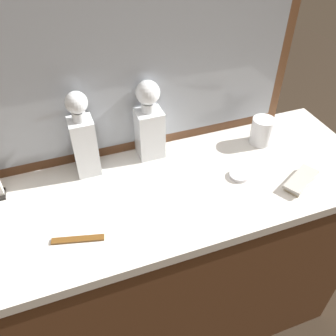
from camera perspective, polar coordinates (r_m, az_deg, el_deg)
The scene contains 9 objects.
ground_plane at distance 1.83m, azimuth 0.00°, elevation -22.56°, with size 6.00×6.00×0.00m, color #2D2319.
dresser at distance 1.47m, azimuth 0.00°, elevation -15.08°, with size 1.40×0.51×0.85m.
dresser_mirror at distance 1.14m, azimuth -4.27°, elevation 17.63°, with size 1.08×0.03×0.69m.
crystal_decanter_far_left at distance 1.21m, azimuth -3.16°, elevation 6.56°, with size 0.09×0.09×0.28m.
crystal_decanter_rear at distance 1.16m, azimuth -13.28°, elevation 4.02°, with size 0.07×0.07×0.29m.
crystal_tumbler_far_left at distance 1.34m, azimuth 14.71°, elevation 5.58°, with size 0.08×0.08×0.10m.
silver_brush_far_right at distance 1.22m, azimuth 20.42°, elevation -1.90°, with size 0.15×0.12×0.02m.
porcelain_dish at distance 1.20m, azimuth 11.31°, elevation -1.14°, with size 0.07×0.07×0.01m.
tortoiseshell_comb at distance 1.03m, azimuth -14.17°, elevation -10.97°, with size 0.14×0.05×0.01m.
Camera 1 is at (-0.28, -0.77, 1.64)m, focal length 38.23 mm.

